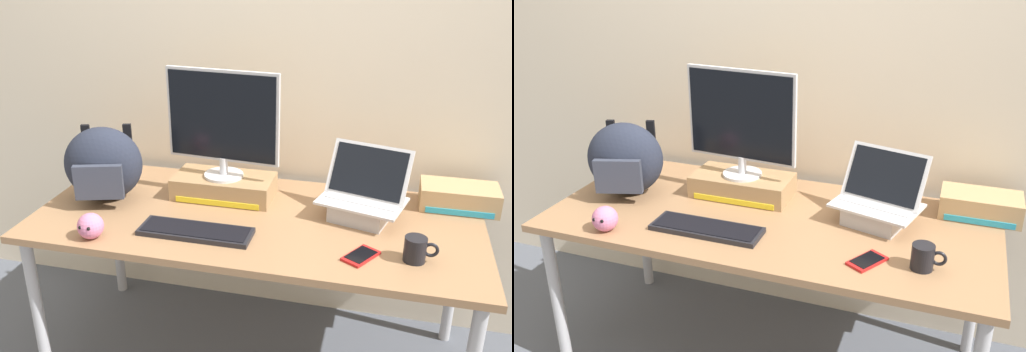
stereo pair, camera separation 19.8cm
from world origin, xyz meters
The scene contains 11 objects.
back_wall centered at (0.00, 0.51, 1.30)m, with size 7.00×0.10×2.60m, color beige.
desk centered at (0.00, 0.00, 0.67)m, with size 1.83×0.83×0.73m.
toner_box_yellow centered at (-0.19, 0.16, 0.78)m, with size 0.44×0.23×0.10m.
desktop_monitor centered at (-0.19, 0.16, 1.08)m, with size 0.50×0.17×0.47m.
open_laptop centered at (0.42, 0.10, 0.80)m, with size 0.38×0.31×0.29m.
external_keyboard centered at (-0.19, -0.21, 0.74)m, with size 0.44×0.14×0.02m.
messenger_backpack centered at (-0.68, 0.00, 0.89)m, with size 0.38×0.32×0.33m.
coffee_mug centered at (0.63, -0.20, 0.78)m, with size 0.12×0.08×0.09m.
cell_phone centered at (0.45, -0.23, 0.74)m, with size 0.14×0.16×0.01m.
plush_toy centered at (-0.57, -0.33, 0.78)m, with size 0.10×0.10×0.10m.
toner_box_cyan centered at (0.82, 0.29, 0.78)m, with size 0.32×0.18×0.10m.
Camera 2 is at (0.70, -1.95, 1.78)m, focal length 39.24 mm.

